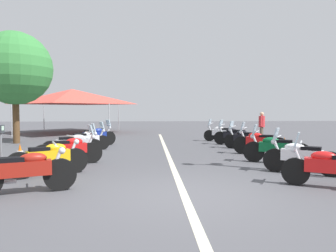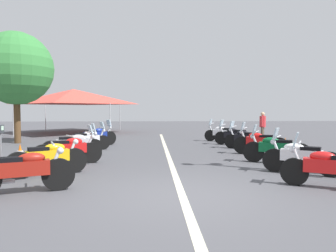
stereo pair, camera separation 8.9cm
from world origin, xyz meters
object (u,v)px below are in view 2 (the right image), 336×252
motorcycle_left_row_1 (48,158)px  motorcycle_left_row_2 (69,149)px  bystander_1 (263,125)px  motorcycle_left_row_3 (74,144)px  motorcycle_right_row_4 (246,139)px  traffic_cone_1 (285,145)px  motorcycle_right_row_6 (223,133)px  motorcycle_right_row_0 (330,167)px  motorcycle_right_row_2 (276,148)px  traffic_cone_0 (20,153)px  motorcycle_left_row_0 (23,171)px  motorcycle_right_row_1 (300,157)px  motorcycle_right_row_5 (235,135)px  motorcycle_left_row_5 (96,136)px  motorcycle_left_row_4 (86,140)px  roadside_tree_0 (16,69)px  parking_meter (0,139)px  event_tent (74,97)px  motorcycle_right_row_3 (260,142)px

motorcycle_left_row_1 → motorcycle_left_row_2: size_ratio=0.92×
bystander_1 → motorcycle_left_row_3: bearing=60.6°
motorcycle_left_row_1 → motorcycle_right_row_4: 8.43m
motorcycle_left_row_3 → traffic_cone_1: bearing=-20.6°
motorcycle_left_row_2 → motorcycle_right_row_4: size_ratio=1.17×
motorcycle_left_row_1 → motorcycle_right_row_6: 10.57m
motorcycle_right_row_0 → motorcycle_right_row_2: 3.18m
traffic_cone_0 → motorcycle_left_row_3: bearing=-52.5°
motorcycle_left_row_0 → motorcycle_left_row_2: (3.39, -0.04, 0.01)m
motorcycle_right_row_1 → motorcycle_right_row_5: (6.80, -0.07, 0.00)m
motorcycle_right_row_5 → motorcycle_left_row_5: bearing=31.4°
motorcycle_left_row_4 → bystander_1: (3.12, -8.53, 0.46)m
motorcycle_left_row_0 → roadside_tree_0: roadside_tree_0 is taller
motorcycle_left_row_0 → bystander_1: 12.98m
motorcycle_right_row_6 → traffic_cone_1: 4.66m
roadside_tree_0 → motorcycle_right_row_5: bearing=-97.7°
motorcycle_left_row_3 → parking_meter: parking_meter is taller
motorcycle_left_row_2 → motorcycle_right_row_6: motorcycle_left_row_2 is taller
motorcycle_left_row_2 → motorcycle_right_row_1: motorcycle_left_row_2 is taller
motorcycle_left_row_0 → traffic_cone_0: motorcycle_left_row_0 is taller
motorcycle_left_row_2 → motorcycle_right_row_5: 8.24m
motorcycle_right_row_2 → event_tent: (13.73, 9.63, 2.17)m
motorcycle_left_row_1 → traffic_cone_1: motorcycle_left_row_1 is taller
motorcycle_left_row_2 → motorcycle_right_row_5: (5.03, -6.53, -0.01)m
motorcycle_left_row_1 → motorcycle_left_row_0: bearing=-120.1°
traffic_cone_0 → motorcycle_left_row_5: bearing=-19.8°
motorcycle_right_row_1 → roadside_tree_0: bearing=-4.4°
motorcycle_right_row_3 → motorcycle_right_row_0: bearing=115.9°
roadside_tree_0 → event_tent: (7.14, -1.09, -1.10)m
motorcycle_right_row_0 → motorcycle_left_row_2: bearing=0.8°
motorcycle_right_row_2 → motorcycle_right_row_4: motorcycle_right_row_2 is taller
motorcycle_right_row_6 → bystander_1: bystander_1 is taller
motorcycle_left_row_0 → traffic_cone_0: (3.92, 1.66, -0.18)m
motorcycle_left_row_3 → motorcycle_right_row_3: 6.86m
traffic_cone_1 → bystander_1: bystander_1 is taller
motorcycle_left_row_3 → motorcycle_right_row_0: motorcycle_left_row_3 is taller
motorcycle_left_row_4 → traffic_cone_0: motorcycle_left_row_4 is taller
traffic_cone_1 → motorcycle_left_row_5: bearing=71.1°
motorcycle_right_row_4 → traffic_cone_0: bearing=56.5°
motorcycle_right_row_0 → bystander_1: (9.77, -1.97, 0.46)m
motorcycle_right_row_5 → motorcycle_right_row_6: (1.74, 0.21, -0.01)m
motorcycle_right_row_1 → motorcycle_right_row_3: motorcycle_right_row_3 is taller
motorcycle_left_row_1 → motorcycle_left_row_3: size_ratio=0.90×
motorcycle_right_row_2 → motorcycle_right_row_5: (5.13, -0.06, -0.01)m
motorcycle_right_row_3 → motorcycle_right_row_1: bearing=115.9°
motorcycle_right_row_1 → bystander_1: size_ratio=1.10×
motorcycle_left_row_3 → motorcycle_left_row_1: bearing=-113.1°
traffic_cone_1 → roadside_tree_0: bearing=71.1°
motorcycle_left_row_4 → traffic_cone_0: size_ratio=3.09×
traffic_cone_1 → parking_meter: bearing=110.3°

